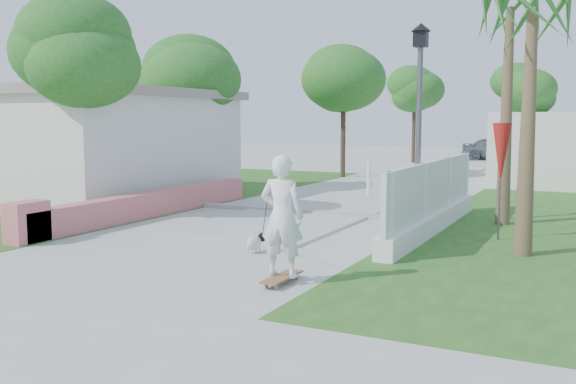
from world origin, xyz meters
The scene contains 20 objects.
ground centered at (0.00, 0.00, 0.00)m, with size 90.00×90.00×0.00m, color #B7B7B2.
path_strip centered at (0.00, 20.00, 0.03)m, with size 3.20×36.00×0.06m, color #B7B7B2.
curb centered at (0.00, 6.00, 0.05)m, with size 6.50×0.25×0.10m, color #999993.
grass_left centered at (-7.00, 8.00, 0.01)m, with size 8.00×20.00×0.01m, color #25591C.
pink_wall centered at (-3.30, 3.55, 0.31)m, with size 0.45×8.20×0.80m.
house_left centered at (-8.00, 6.00, 1.64)m, with size 8.40×7.40×3.23m.
lattice_fence centered at (3.40, 5.00, 0.54)m, with size 0.35×7.00×1.50m.
street_lamp centered at (2.90, 5.50, 2.43)m, with size 0.44×0.44×4.44m.
bollard centered at (0.20, 10.00, 0.58)m, with size 0.14×0.14×1.09m.
patio_umbrella centered at (4.80, 4.50, 1.69)m, with size 0.36×0.36×2.30m.
tree_left_near centered at (-4.48, 2.98, 3.82)m, with size 3.60×3.60×5.28m.
tree_left_mid centered at (-5.48, 8.48, 3.50)m, with size 3.20×3.20×4.85m.
tree_path_left centered at (-2.98, 15.98, 3.82)m, with size 3.40×3.40×5.23m.
tree_path_right centered at (3.22, 19.98, 3.49)m, with size 3.00×3.00×4.79m.
tree_path_far centered at (-2.78, 25.98, 3.82)m, with size 3.20×3.20×5.17m.
palm_far centered at (4.60, 6.50, 4.48)m, with size 1.80×1.80×5.30m.
palm_near centered at (5.40, 3.20, 3.95)m, with size 1.80×1.80×4.70m.
skateboarder centered at (1.82, 0.40, 0.79)m, with size 1.76×2.34×1.87m.
dog centered at (1.09, 1.33, 0.20)m, with size 0.37×0.50×0.36m.
parked_car centered at (1.17, 29.57, 0.68)m, with size 1.60×3.98×1.36m, color #989B9F.
Camera 1 is at (6.60, -8.48, 2.38)m, focal length 40.00 mm.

